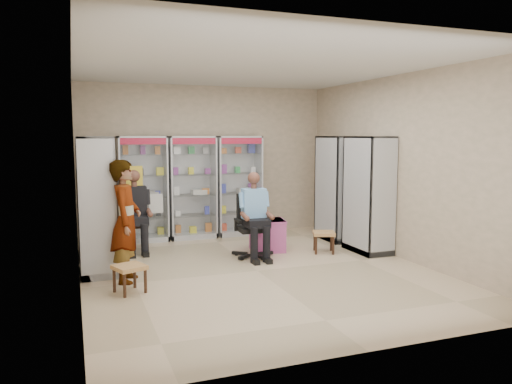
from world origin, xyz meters
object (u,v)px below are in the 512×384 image
object	(u,v)px
cabinet_back_left	(143,189)
woven_stool_a	(324,242)
cabinet_right_far	(337,188)
wooden_chair	(135,224)
cabinet_back_mid	(192,187)
seated_shopkeeper	(253,218)
cabinet_left_near	(97,206)
pink_trunk	(267,235)
woven_stool_b	(130,279)
standing_man	(126,221)
cabinet_right_near	(368,195)
cabinet_left_far	(93,197)
cabinet_back_right	(238,186)
office_chair	(252,226)

from	to	relation	value
cabinet_back_left	woven_stool_a	bearing A→B (deg)	-36.04
cabinet_right_far	wooden_chair	xyz separation A→B (m)	(-3.78, 0.40, -0.53)
cabinet_back_mid	seated_shopkeeper	xyz separation A→B (m)	(0.58, -1.93, -0.33)
cabinet_left_near	wooden_chair	size ratio (longest dim) A/B	2.13
cabinet_back_left	wooden_chair	world-z (taller)	cabinet_back_left
cabinet_back_left	pink_trunk	xyz separation A→B (m)	(1.93, -1.54, -0.73)
woven_stool_b	standing_man	world-z (taller)	standing_man
cabinet_right_near	cabinet_left_far	size ratio (longest dim) A/B	1.00
woven_stool_a	cabinet_right_near	bearing A→B (deg)	-15.24
cabinet_back_right	seated_shopkeeper	size ratio (longest dim) A/B	1.50
cabinet_back_right	cabinet_right_far	world-z (taller)	same
cabinet_back_left	cabinet_back_mid	xyz separation A→B (m)	(0.95, 0.00, 0.00)
cabinet_right_near	office_chair	size ratio (longest dim) A/B	1.91
cabinet_left_far	cabinet_back_right	bearing A→B (deg)	108.19
wooden_chair	office_chair	size ratio (longest dim) A/B	0.90
cabinet_right_near	wooden_chair	world-z (taller)	cabinet_right_near
wooden_chair	woven_stool_a	world-z (taller)	wooden_chair
wooden_chair	woven_stool_b	world-z (taller)	wooden_chair
cabinet_back_left	seated_shopkeeper	bearing A→B (deg)	-51.56
pink_trunk	woven_stool_a	bearing A→B (deg)	-29.50
pink_trunk	woven_stool_a	distance (m)	0.99
cabinet_back_left	cabinet_left_far	bearing A→B (deg)	-135.00
wooden_chair	seated_shopkeeper	world-z (taller)	seated_shopkeeper
cabinet_back_left	cabinet_left_far	xyz separation A→B (m)	(-0.93, -0.93, 0.00)
cabinet_right_near	pink_trunk	distance (m)	1.89
cabinet_right_far	pink_trunk	xyz separation A→B (m)	(-1.60, -0.41, -0.73)
seated_shopkeeper	wooden_chair	bearing A→B (deg)	148.08
cabinet_back_right	office_chair	world-z (taller)	cabinet_back_right
wooden_chair	cabinet_back_left	bearing A→B (deg)	71.10
cabinet_left_far	woven_stool_b	world-z (taller)	cabinet_left_far
office_chair	seated_shopkeeper	bearing A→B (deg)	-87.98
cabinet_back_mid	cabinet_right_far	xyz separation A→B (m)	(2.58, -1.13, 0.00)
cabinet_left_near	woven_stool_a	xyz separation A→B (m)	(3.72, 0.00, -0.82)
cabinet_right_near	woven_stool_a	xyz separation A→B (m)	(-0.74, 0.20, -0.82)
cabinet_left_near	pink_trunk	size ratio (longest dim) A/B	3.52
cabinet_back_mid	standing_man	xyz separation A→B (m)	(-1.53, -2.59, -0.16)
cabinet_left_far	cabinet_left_near	distance (m)	1.10
cabinet_left_far	pink_trunk	world-z (taller)	cabinet_left_far
cabinet_right_far	cabinet_back_left	bearing A→B (deg)	72.25
cabinet_back_mid	cabinet_left_far	distance (m)	2.10
woven_stool_b	office_chair	bearing A→B (deg)	30.53
wooden_chair	woven_stool_a	distance (m)	3.32
wooden_chair	seated_shopkeeper	distance (m)	2.16
pink_trunk	woven_stool_b	xyz separation A→B (m)	(-2.53, -1.59, -0.09)
cabinet_left_near	cabinet_left_far	bearing A→B (deg)	180.00
woven_stool_a	woven_stool_b	bearing A→B (deg)	-161.91
seated_shopkeeper	cabinet_right_near	bearing A→B (deg)	-6.57
cabinet_back_mid	cabinet_left_near	xyz separation A→B (m)	(-1.88, -2.03, 0.00)
seated_shopkeeper	woven_stool_b	distance (m)	2.50
woven_stool_a	woven_stool_b	world-z (taller)	woven_stool_a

